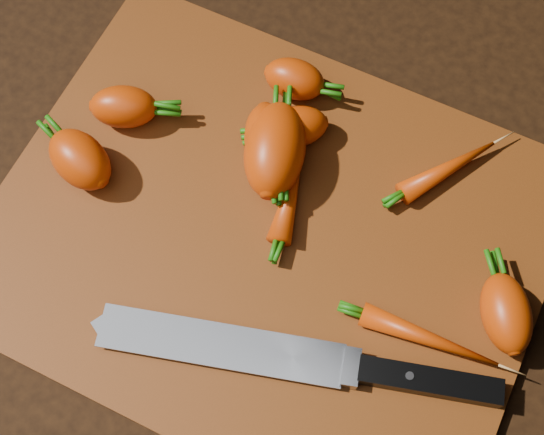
% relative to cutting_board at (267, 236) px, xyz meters
% --- Properties ---
extents(ground, '(2.00, 2.00, 0.01)m').
position_rel_cutting_board_xyz_m(ground, '(0.00, 0.00, -0.01)').
color(ground, black).
extents(cutting_board, '(0.50, 0.40, 0.01)m').
position_rel_cutting_board_xyz_m(cutting_board, '(0.00, 0.00, 0.00)').
color(cutting_board, brown).
rests_on(cutting_board, ground).
extents(carrot_0, '(0.08, 0.06, 0.04)m').
position_rel_cutting_board_xyz_m(carrot_0, '(-0.18, 0.05, 0.03)').
color(carrot_0, '#C63C09').
rests_on(carrot_0, cutting_board).
extents(carrot_1, '(0.08, 0.07, 0.05)m').
position_rel_cutting_board_xyz_m(carrot_1, '(-0.18, -0.02, 0.03)').
color(carrot_1, '#C63C09').
rests_on(carrot_1, cutting_board).
extents(carrot_2, '(0.09, 0.10, 0.05)m').
position_rel_cutting_board_xyz_m(carrot_2, '(-0.03, 0.07, 0.03)').
color(carrot_2, '#C63C09').
rests_on(carrot_2, cutting_board).
extents(carrot_3, '(0.08, 0.11, 0.06)m').
position_rel_cutting_board_xyz_m(carrot_3, '(-0.03, 0.07, 0.03)').
color(carrot_3, '#C63C09').
rests_on(carrot_3, cutting_board).
extents(carrot_4, '(0.07, 0.07, 0.04)m').
position_rel_cutting_board_xyz_m(carrot_4, '(-0.02, 0.10, 0.03)').
color(carrot_4, '#C63C09').
rests_on(carrot_4, cutting_board).
extents(carrot_5, '(0.06, 0.04, 0.04)m').
position_rel_cutting_board_xyz_m(carrot_5, '(-0.04, 0.15, 0.03)').
color(carrot_5, '#C63C09').
rests_on(carrot_5, cutting_board).
extents(carrot_6, '(0.07, 0.08, 0.04)m').
position_rel_cutting_board_xyz_m(carrot_6, '(0.22, 0.02, 0.03)').
color(carrot_6, '#C63C09').
rests_on(carrot_6, cutting_board).
extents(carrot_7, '(0.08, 0.10, 0.02)m').
position_rel_cutting_board_xyz_m(carrot_7, '(0.13, 0.13, 0.02)').
color(carrot_7, '#C63C09').
rests_on(carrot_7, cutting_board).
extents(carrot_8, '(0.12, 0.03, 0.02)m').
position_rel_cutting_board_xyz_m(carrot_8, '(0.17, -0.03, 0.02)').
color(carrot_8, '#C63C09').
rests_on(carrot_8, cutting_board).
extents(carrot_9, '(0.04, 0.09, 0.02)m').
position_rel_cutting_board_xyz_m(carrot_9, '(0.00, 0.04, 0.02)').
color(carrot_9, '#C63C09').
rests_on(carrot_9, cutting_board).
extents(knife, '(0.34, 0.12, 0.02)m').
position_rel_cutting_board_xyz_m(knife, '(0.03, -0.11, 0.01)').
color(knife, gray).
rests_on(knife, cutting_board).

